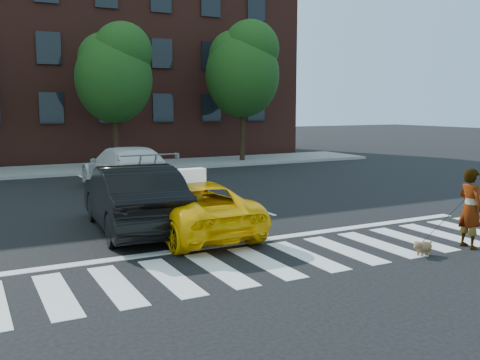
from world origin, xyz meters
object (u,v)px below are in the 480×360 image
object	(u,v)px
taxi	(189,207)
black_sedan	(132,198)
white_suv	(126,169)
woman	(470,208)
tree_right	(243,66)
tree_mid	(114,69)
dog	(423,247)

from	to	relation	value
taxi	black_sedan	xyz separation A→B (m)	(-1.12, 0.96, 0.18)
white_suv	woman	bearing A→B (deg)	111.45
black_sedan	woman	xyz separation A→B (m)	(6.08, -5.07, 0.05)
tree_right	woman	size ratio (longest dim) A/B	4.36
tree_mid	taxi	xyz separation A→B (m)	(-1.93, -13.99, -4.20)
taxi	black_sedan	distance (m)	1.48
white_suv	dog	distance (m)	11.73
tree_mid	black_sedan	distance (m)	13.97
black_sedan	woman	bearing A→B (deg)	144.71
tree_mid	dog	size ratio (longest dim) A/B	12.40
taxi	white_suv	world-z (taller)	white_suv
taxi	dog	distance (m)	5.47
woman	dog	xyz separation A→B (m)	(-1.39, -0.00, -0.69)
tree_mid	white_suv	size ratio (longest dim) A/B	1.25
black_sedan	woman	world-z (taller)	woman
tree_right	white_suv	size ratio (longest dim) A/B	1.35
white_suv	black_sedan	bearing A→B (deg)	75.43
tree_right	woman	distance (m)	19.04
taxi	white_suv	size ratio (longest dim) A/B	0.82
tree_right	taxi	world-z (taller)	tree_right
black_sedan	tree_right	bearing A→B (deg)	-123.15
tree_right	taxi	size ratio (longest dim) A/B	1.64
black_sedan	dog	world-z (taller)	black_sedan
taxi	woman	xyz separation A→B (m)	(4.96, -4.11, 0.23)
tree_mid	tree_right	distance (m)	7.01
tree_right	taxi	bearing A→B (deg)	-122.57
white_suv	taxi	bearing A→B (deg)	85.99
black_sedan	woman	size ratio (longest dim) A/B	2.87
tree_right	black_sedan	bearing A→B (deg)	-127.65
black_sedan	taxi	bearing A→B (deg)	143.90
taxi	white_suv	distance (m)	7.20
tree_mid	black_sedan	bearing A→B (deg)	-103.18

